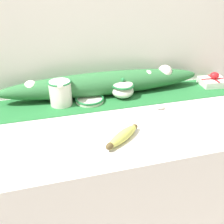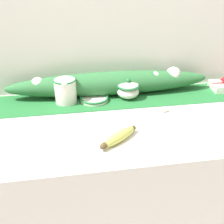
{
  "view_description": "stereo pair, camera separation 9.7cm",
  "coord_description": "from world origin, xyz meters",
  "px_view_note": "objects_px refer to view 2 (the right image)",
  "views": [
    {
      "loc": [
        -0.27,
        -0.9,
        1.47
      ],
      "look_at": [
        -0.04,
        -0.03,
        0.97
      ],
      "focal_mm": 40.0,
      "sensor_mm": 36.0,
      "label": 1
    },
    {
      "loc": [
        -0.18,
        -0.92,
        1.47
      ],
      "look_at": [
        -0.04,
        -0.03,
        0.97
      ],
      "focal_mm": 40.0,
      "sensor_mm": 36.0,
      "label": 2
    }
  ],
  "objects_px": {
    "cream_pitcher": "(65,90)",
    "spoon": "(162,111)",
    "small_dish": "(94,99)",
    "sugar_bowl": "(128,89)",
    "banana": "(119,137)"
  },
  "relations": [
    {
      "from": "banana",
      "to": "small_dish",
      "type": "bearing_deg",
      "value": 99.11
    },
    {
      "from": "cream_pitcher",
      "to": "sugar_bowl",
      "type": "bearing_deg",
      "value": -0.27
    },
    {
      "from": "sugar_bowl",
      "to": "small_dish",
      "type": "xyz_separation_m",
      "value": [
        -0.17,
        -0.01,
        -0.03
      ]
    },
    {
      "from": "cream_pitcher",
      "to": "spoon",
      "type": "relative_size",
      "value": 0.79
    },
    {
      "from": "sugar_bowl",
      "to": "spoon",
      "type": "bearing_deg",
      "value": -52.29
    },
    {
      "from": "sugar_bowl",
      "to": "spoon",
      "type": "distance_m",
      "value": 0.21
    },
    {
      "from": "sugar_bowl",
      "to": "banana",
      "type": "xyz_separation_m",
      "value": [
        -0.11,
        -0.36,
        -0.03
      ]
    },
    {
      "from": "spoon",
      "to": "small_dish",
      "type": "bearing_deg",
      "value": 153.96
    },
    {
      "from": "sugar_bowl",
      "to": "small_dish",
      "type": "distance_m",
      "value": 0.17
    },
    {
      "from": "spoon",
      "to": "banana",
      "type": "bearing_deg",
      "value": -138.39
    },
    {
      "from": "cream_pitcher",
      "to": "spoon",
      "type": "xyz_separation_m",
      "value": [
        0.43,
        -0.16,
        -0.06
      ]
    },
    {
      "from": "small_dish",
      "to": "banana",
      "type": "distance_m",
      "value": 0.36
    },
    {
      "from": "sugar_bowl",
      "to": "banana",
      "type": "bearing_deg",
      "value": -107.31
    },
    {
      "from": "cream_pitcher",
      "to": "sugar_bowl",
      "type": "relative_size",
      "value": 1.14
    },
    {
      "from": "banana",
      "to": "cream_pitcher",
      "type": "bearing_deg",
      "value": 117.97
    }
  ]
}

